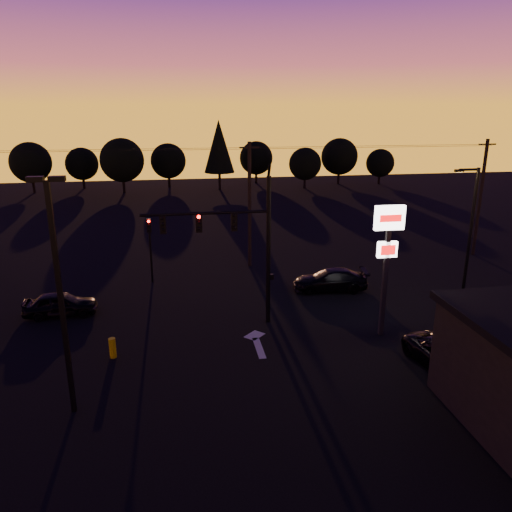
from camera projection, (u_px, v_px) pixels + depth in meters
The scene contains 23 objects.
ground at pixel (252, 359), 23.46m from camera, with size 120.00×120.00×0.00m, color black.
lane_arrow at pixel (257, 342), 25.11m from camera, with size 1.20×3.10×0.01m.
traffic_signal_mast at pixel (238, 236), 25.78m from camera, with size 6.79×0.52×8.58m.
secondary_signal at pixel (150, 241), 32.70m from camera, with size 0.30×0.31×4.35m.
parking_lot_light at pixel (59, 284), 17.94m from camera, with size 1.25×0.30×9.14m.
pylon_sign at pixel (388, 243), 24.52m from camera, with size 1.50×0.28×6.80m.
streetlight at pixel (470, 229), 29.51m from camera, with size 1.55×0.35×8.00m.
utility_pole_1 at pixel (250, 205), 35.65m from camera, with size 1.40×0.26×9.00m.
utility_pole_2 at pixel (480, 197), 38.42m from camera, with size 1.40×0.26×9.00m.
power_wires at pixel (249, 148), 34.49m from camera, with size 36.00×1.22×0.07m.
bollard at pixel (113, 348), 23.45m from camera, with size 0.33×0.33×0.98m, color #BFB805.
tree_0 at pixel (31, 163), 66.10m from camera, with size 5.36×5.36×6.74m.
tree_1 at pixel (82, 164), 70.04m from camera, with size 4.54×4.54×5.71m.
tree_2 at pixel (122, 160), 65.97m from camera, with size 5.77×5.78×7.26m.
tree_3 at pixel (168, 161), 70.85m from camera, with size 4.95×4.95×6.22m.
tree_4 at pixel (219, 146), 68.46m from camera, with size 4.18×4.18×9.50m.
tree_5 at pixel (256, 158), 74.74m from camera, with size 4.95×4.95×6.22m.
tree_6 at pixel (305, 164), 70.09m from camera, with size 4.54×4.54×5.71m.
tree_7 at pixel (339, 157), 73.66m from camera, with size 5.36×5.36×6.74m.
tree_8 at pixel (380, 163), 73.91m from camera, with size 4.12×4.12×5.19m.
car_left at pixel (60, 304), 28.11m from camera, with size 1.60×3.98×1.36m, color black.
car_right at pixel (330, 280), 31.93m from camera, with size 1.93×4.74×1.38m, color black.
suv_parked at pixel (447, 356), 22.36m from camera, with size 2.09×4.54×1.26m, color black.
Camera 1 is at (-3.20, -20.79, 11.47)m, focal length 35.00 mm.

